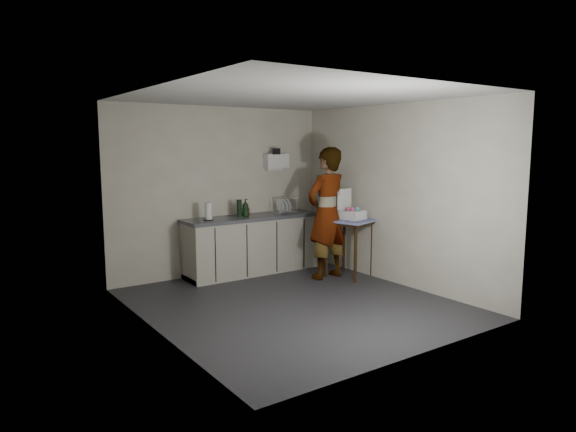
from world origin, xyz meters
TOP-DOWN VIEW (x-y plane):
  - ground at (0.00, 0.00)m, footprint 4.00×4.00m
  - wall_back at (0.00, 1.99)m, footprint 3.60×0.02m
  - wall_right at (1.79, 0.00)m, footprint 0.02×4.00m
  - wall_left at (-1.79, 0.00)m, footprint 0.02×4.00m
  - ceiling at (0.00, 0.00)m, footprint 3.60×4.00m
  - kitchen_counter at (0.40, 1.70)m, footprint 2.24×0.62m
  - wall_shelf at (1.00, 1.92)m, footprint 0.42×0.18m
  - side_table at (1.50, 0.64)m, footprint 0.87×0.87m
  - standing_man at (1.16, 0.78)m, footprint 0.77×0.55m
  - soap_bottle at (0.25, 1.65)m, footprint 0.13×0.13m
  - soda_can at (0.34, 1.75)m, footprint 0.07×0.07m
  - dark_bottle at (0.17, 1.70)m, footprint 0.08×0.08m
  - paper_towel at (-0.38, 1.66)m, footprint 0.15×0.15m
  - dish_rack at (1.03, 1.73)m, footprint 0.37×0.27m
  - bakery_box at (1.53, 0.64)m, footprint 0.37×0.38m

SIDE VIEW (x-z plane):
  - ground at x=0.00m, z-range 0.00..0.00m
  - kitchen_counter at x=0.40m, z-range -0.03..0.88m
  - side_table at x=1.50m, z-range 0.33..1.23m
  - dish_rack at x=1.03m, z-range 0.84..1.10m
  - soda_can at x=0.34m, z-range 0.91..1.04m
  - standing_man at x=1.16m, z-range 0.00..1.98m
  - bakery_box at x=1.53m, z-range 0.77..1.22m
  - paper_towel at x=-0.38m, z-range 0.90..1.17m
  - dark_bottle at x=0.17m, z-range 0.91..1.18m
  - soap_bottle at x=0.25m, z-range 0.91..1.19m
  - wall_back at x=0.00m, z-range 0.00..2.60m
  - wall_right at x=1.79m, z-range 0.00..2.60m
  - wall_left at x=-1.79m, z-range 0.00..2.60m
  - wall_shelf at x=1.00m, z-range 1.56..1.93m
  - ceiling at x=0.00m, z-range 2.59..2.60m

